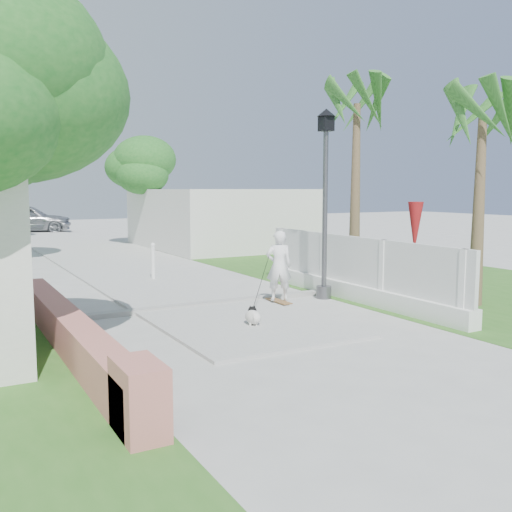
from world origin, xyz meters
TOP-DOWN VIEW (x-y plane):
  - ground at (0.00, 0.00)m, footprint 90.00×90.00m
  - path_strip at (0.00, 20.00)m, footprint 3.20×36.00m
  - curb at (0.00, 6.00)m, footprint 6.50×0.25m
  - grass_right at (7.00, 8.00)m, footprint 8.00×20.00m
  - pink_wall at (-3.30, 3.55)m, footprint 0.45×8.20m
  - lattice_fence at (3.40, 5.00)m, footprint 0.35×7.00m
  - building_right at (6.00, 18.00)m, footprint 6.00×8.00m
  - street_lamp at (2.90, 5.50)m, footprint 0.44×0.44m
  - bollard at (0.20, 10.00)m, footprint 0.14×0.14m
  - patio_umbrella at (4.80, 4.50)m, footprint 0.36×0.36m
  - tree_path_left at (-2.98, 15.98)m, footprint 3.40×3.40m
  - tree_path_right at (3.22, 19.98)m, footprint 3.00×3.00m
  - palm_far at (4.60, 6.50)m, footprint 1.80×1.80m
  - palm_near at (5.40, 3.20)m, footprint 1.80×1.80m
  - skateboarder at (0.83, 4.81)m, footprint 1.87×1.81m
  - dog at (0.04, 3.80)m, footprint 0.40×0.54m
  - parked_car at (-0.45, 31.15)m, footprint 5.34×3.15m

SIDE VIEW (x-z plane):
  - ground at x=0.00m, z-range 0.00..0.00m
  - grass_right at x=7.00m, z-range 0.00..0.01m
  - path_strip at x=0.00m, z-range 0.00..0.06m
  - curb at x=0.00m, z-range 0.00..0.10m
  - dog at x=0.04m, z-range 0.02..0.41m
  - pink_wall at x=-3.30m, z-range -0.09..0.71m
  - lattice_fence at x=3.40m, z-range -0.21..1.29m
  - bollard at x=0.20m, z-range 0.04..1.13m
  - skateboarder at x=0.83m, z-range -0.11..1.57m
  - parked_car at x=-0.45m, z-range 0.00..1.71m
  - building_right at x=6.00m, z-range 0.00..2.60m
  - patio_umbrella at x=4.80m, z-range 0.54..2.84m
  - street_lamp at x=2.90m, z-range 0.21..4.65m
  - tree_path_right at x=3.22m, z-range 1.10..5.89m
  - tree_path_left at x=-2.98m, z-range 1.21..6.43m
  - palm_near at x=5.40m, z-range 1.60..6.30m
  - palm_far at x=4.60m, z-range 1.83..7.13m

